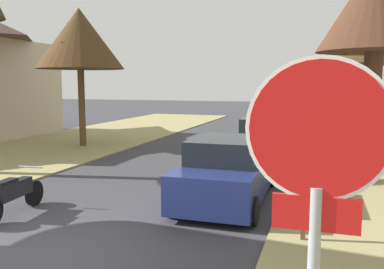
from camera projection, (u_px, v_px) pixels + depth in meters
ground_plane at (25, 262)px, 6.55m from camera, size 120.00×120.00×0.00m
stop_sign_near at (316, 205)px, 2.25m from camera, size 0.81×0.07×2.98m
stop_sign_far at (333, 106)px, 12.82m from camera, size 0.82×0.69×2.92m
street_tree_right_mid_a at (377, 7)px, 11.22m from camera, size 3.22×3.22×6.35m
street_tree_right_mid_b at (360, 36)px, 18.26m from camera, size 4.15×4.15×6.30m
street_tree_right_far at (355, 29)px, 25.14m from camera, size 4.43×4.43×8.18m
street_tree_left_mid_b at (80, 39)px, 17.97m from camera, size 3.90×3.90×6.15m
parked_sedan_navy at (228, 171)px, 9.96m from camera, size 1.97×4.41×1.57m
parked_sedan_green at (265, 139)px, 15.72m from camera, size 1.97×4.41×1.57m
parked_motorcycle at (14, 194)px, 8.82m from camera, size 0.60×2.05×0.97m
curbside_mailbox at (305, 185)px, 7.26m from camera, size 0.22×0.44×1.27m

